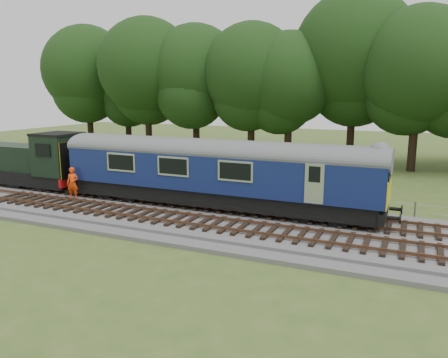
% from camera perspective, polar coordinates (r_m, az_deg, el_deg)
% --- Properties ---
extents(ground, '(120.00, 120.00, 0.00)m').
position_cam_1_polar(ground, '(21.81, 7.40, -6.59)').
color(ground, '#3C5B21').
rests_on(ground, ground).
extents(ballast, '(70.00, 7.00, 0.35)m').
position_cam_1_polar(ballast, '(21.76, 7.41, -6.15)').
color(ballast, '#4C4C4F').
rests_on(ballast, ground).
extents(track_north, '(67.20, 2.40, 0.21)m').
position_cam_1_polar(track_north, '(22.99, 8.43, -4.61)').
color(track_north, black).
rests_on(track_north, ballast).
extents(track_south, '(67.20, 2.40, 0.21)m').
position_cam_1_polar(track_south, '(20.23, 6.12, -6.77)').
color(track_south, black).
rests_on(track_south, ballast).
extents(fence, '(64.00, 0.12, 1.00)m').
position_cam_1_polar(fence, '(25.99, 10.25, -3.74)').
color(fence, '#6B6054').
rests_on(fence, ground).
extents(tree_line, '(70.00, 8.00, 18.00)m').
position_cam_1_polar(tree_line, '(42.87, 15.86, 1.92)').
color(tree_line, black).
rests_on(tree_line, ground).
extents(dmu_railcar, '(18.05, 2.86, 3.88)m').
position_cam_1_polar(dmu_railcar, '(23.93, -1.20, 1.53)').
color(dmu_railcar, black).
rests_on(dmu_railcar, ground).
extents(shunter_loco, '(8.92, 2.60, 3.38)m').
position_cam_1_polar(shunter_loco, '(32.42, -24.10, 1.99)').
color(shunter_loco, black).
rests_on(shunter_loco, ground).
extents(worker, '(0.80, 0.64, 1.93)m').
position_cam_1_polar(worker, '(27.52, -19.16, -0.54)').
color(worker, '#F4420C').
rests_on(worker, ballast).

